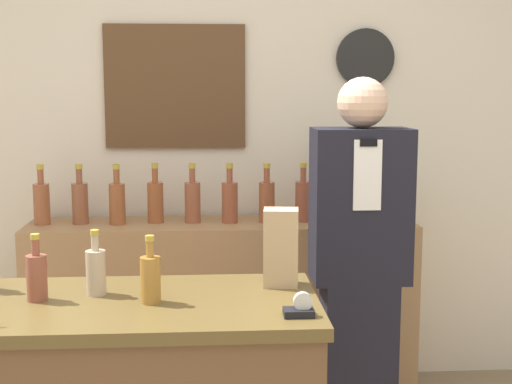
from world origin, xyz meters
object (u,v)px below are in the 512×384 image
at_px(paper_bag, 280,247).
at_px(potted_plant, 384,188).
at_px(tape_dispenser, 299,309).
at_px(shopkeeper, 358,267).

bearing_deg(paper_bag, potted_plant, 60.35).
xyz_separation_m(paper_bag, tape_dispenser, (0.02, -0.33, -0.11)).
relative_size(shopkeeper, tape_dispenser, 17.92).
bearing_deg(paper_bag, shopkeeper, 56.05).
bearing_deg(potted_plant, shopkeeper, -114.26).
distance_m(paper_bag, tape_dispenser, 0.35).
xyz_separation_m(potted_plant, paper_bag, (-0.63, -1.11, -0.04)).
height_order(paper_bag, tape_dispenser, paper_bag).
bearing_deg(shopkeeper, tape_dispenser, -112.01).
relative_size(potted_plant, tape_dispenser, 3.62).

